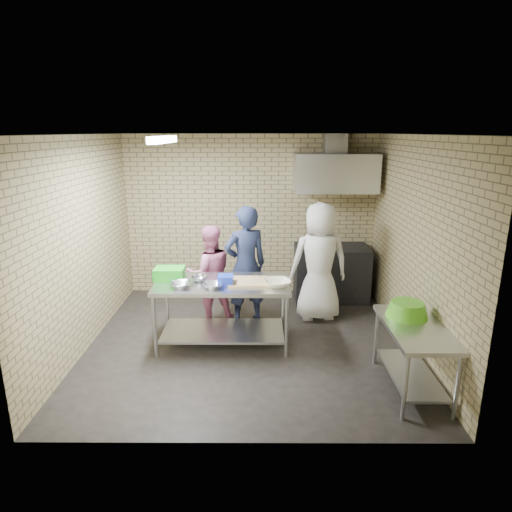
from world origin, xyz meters
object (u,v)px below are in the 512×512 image
at_px(man_navy, 246,265).
at_px(woman_white, 319,262).
at_px(stove, 331,273).
at_px(green_basin, 407,309).
at_px(bottle_red, 336,176).
at_px(side_counter, 412,358).
at_px(woman_pink, 210,274).
at_px(green_crate, 169,274).
at_px(bottle_green, 361,177).
at_px(prep_table, 223,313).
at_px(blue_tub, 225,280).

xyz_separation_m(man_navy, woman_white, (1.08, 0.13, 0.01)).
bearing_deg(stove, green_basin, -80.24).
xyz_separation_m(bottle_red, man_navy, (-1.45, -1.19, -1.16)).
relative_size(green_basin, woman_white, 0.26).
bearing_deg(side_counter, woman_white, 111.84).
xyz_separation_m(bottle_red, woman_pink, (-1.98, -1.17, -1.30)).
distance_m(green_basin, woman_pink, 2.84).
relative_size(green_crate, man_navy, 0.22).
height_order(green_basin, woman_pink, woman_pink).
relative_size(bottle_green, woman_white, 0.08).
bearing_deg(man_navy, stove, -166.03).
bearing_deg(prep_table, man_navy, 68.75).
distance_m(bottle_red, woman_white, 1.61).
bearing_deg(woman_white, green_crate, 13.70).
height_order(green_crate, green_basin, green_crate).
relative_size(prep_table, man_navy, 0.99).
relative_size(stove, woman_pink, 0.83).
relative_size(side_counter, green_crate, 3.13).
height_order(man_navy, woman_pink, man_navy).
height_order(stove, green_basin, green_basin).
bearing_deg(man_navy, woman_white, 166.83).
height_order(prep_table, man_navy, man_navy).
xyz_separation_m(green_crate, blue_tub, (0.75, -0.22, -0.01)).
distance_m(side_counter, bottle_green, 3.41).
height_order(blue_tub, bottle_red, bottle_red).
bearing_deg(prep_table, side_counter, -26.71).
bearing_deg(woman_pink, woman_white, 165.06).
xyz_separation_m(side_counter, green_crate, (-2.83, 1.19, 0.56)).
relative_size(blue_tub, bottle_green, 1.28).
xyz_separation_m(bottle_green, woman_pink, (-2.38, -1.17, -1.29)).
bearing_deg(blue_tub, side_counter, -25.04).
xyz_separation_m(green_basin, bottle_green, (0.02, 2.74, 1.18)).
relative_size(bottle_red, woman_pink, 0.12).
relative_size(green_crate, woman_pink, 0.26).
relative_size(bottle_green, man_navy, 0.09).
bearing_deg(woman_pink, prep_table, 89.42).
bearing_deg(green_basin, side_counter, -85.43).
bearing_deg(green_crate, bottle_red, 36.43).
distance_m(blue_tub, bottle_red, 2.85).
height_order(green_basin, man_navy, man_navy).
distance_m(green_crate, woman_pink, 0.80).
xyz_separation_m(stove, green_crate, (-2.38, -1.56, 0.49)).
bearing_deg(bottle_green, stove, -151.93).
bearing_deg(green_basin, stove, 99.76).
xyz_separation_m(green_crate, man_navy, (0.98, 0.60, -0.07)).
height_order(prep_table, side_counter, prep_table).
height_order(woman_pink, woman_white, woman_white).
distance_m(side_counter, blue_tub, 2.37).
bearing_deg(stove, bottle_red, 78.23).
bearing_deg(woman_pink, bottle_green, -172.67).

